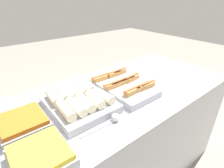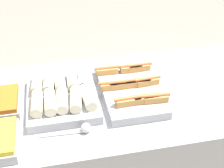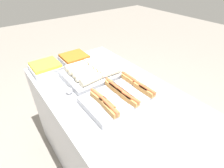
# 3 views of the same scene
# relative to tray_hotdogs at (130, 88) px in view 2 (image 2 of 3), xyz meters

# --- Properties ---
(counter) EXTENTS (1.78, 0.87, 0.92)m
(counter) POSITION_rel_tray_hotdogs_xyz_m (0.02, -0.00, -0.50)
(counter) COLOR #A8AAB2
(counter) RESTS_ON ground_plane
(tray_hotdogs) EXTENTS (0.35, 0.52, 0.10)m
(tray_hotdogs) POSITION_rel_tray_hotdogs_xyz_m (0.00, 0.00, 0.00)
(tray_hotdogs) COLOR #A8AAB2
(tray_hotdogs) RESTS_ON counter
(tray_wraps) EXTENTS (0.37, 0.45, 0.11)m
(tray_wraps) POSITION_rel_tray_hotdogs_xyz_m (-0.38, 0.00, 0.01)
(tray_wraps) COLOR #A8AAB2
(tray_wraps) RESTS_ON counter
(serving_spoon_near) EXTENTS (0.26, 0.05, 0.05)m
(serving_spoon_near) POSITION_rel_tray_hotdogs_xyz_m (-0.30, -0.26, -0.02)
(serving_spoon_near) COLOR silver
(serving_spoon_near) RESTS_ON counter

